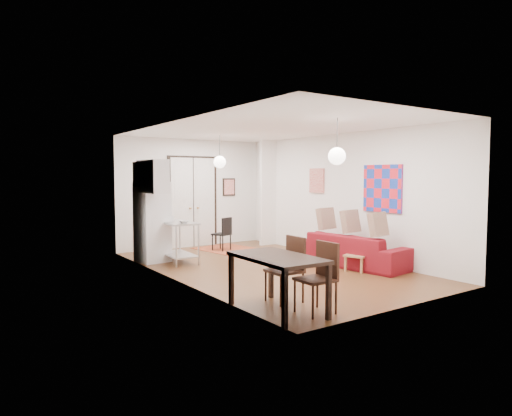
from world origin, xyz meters
TOP-DOWN VIEW (x-y plane):
  - floor at (0.00, 0.00)m, footprint 7.00×7.00m
  - ceiling at (0.00, 0.00)m, footprint 4.20×7.00m
  - wall_back at (0.00, 3.50)m, footprint 4.20×0.02m
  - wall_front at (0.00, -3.50)m, footprint 4.20×0.02m
  - wall_left at (-2.10, 0.00)m, footprint 0.02×7.00m
  - wall_right at (2.10, 0.00)m, footprint 0.02×7.00m
  - double_doors at (0.00, 3.46)m, footprint 1.44×0.06m
  - stub_partition at (1.85, 2.55)m, footprint 0.50×0.10m
  - wall_cabinet at (-1.92, 1.50)m, footprint 0.35×1.00m
  - painting_popart at (2.08, -1.25)m, footprint 0.05×1.00m
  - painting_abstract at (2.08, 0.80)m, footprint 0.05×0.50m
  - poster_back at (1.15, 3.47)m, footprint 0.40×0.03m
  - print_left at (-2.07, 2.00)m, footprint 0.03×0.44m
  - pendant_back at (0.00, 2.00)m, footprint 0.30×0.30m
  - pendant_front at (0.00, -2.00)m, footprint 0.30×0.30m
  - kilim_rug at (0.67, 1.58)m, footprint 1.81×3.59m
  - sofa at (1.57, -0.93)m, footprint 1.25×2.48m
  - coffee_table at (1.39, -1.30)m, footprint 0.86×0.66m
  - potted_plant at (1.49, -1.30)m, footprint 0.34×0.37m
  - kitchen_counter at (-1.31, 1.59)m, footprint 0.66×1.21m
  - bowl at (-1.31, 1.29)m, footprint 0.22×0.22m
  - soap_bottle at (-1.36, 1.84)m, footprint 0.09×0.09m
  - fridge at (-1.75, 1.98)m, footprint 0.70×0.70m
  - dining_table at (-1.75, -2.63)m, footprint 0.87×1.47m
  - dining_chair_near at (-1.35, -2.18)m, footprint 0.49×0.68m
  - dining_chair_far at (-1.35, -2.88)m, footprint 0.49×0.68m
  - black_side_chair at (0.29, 2.52)m, footprint 0.51×0.52m

SIDE VIEW (x-z plane):
  - floor at x=0.00m, z-range 0.00..0.00m
  - kilim_rug at x=0.67m, z-range 0.00..0.01m
  - coffee_table at x=1.39m, z-range 0.12..0.47m
  - sofa at x=1.57m, z-range 0.00..0.69m
  - black_side_chair at x=0.29m, z-range 0.07..0.92m
  - potted_plant at x=1.49m, z-range 0.34..0.67m
  - dining_chair_near at x=-1.35m, z-range 0.08..1.07m
  - dining_chair_far at x=-1.35m, z-range 0.08..1.07m
  - kitchen_counter at x=-1.31m, z-range 0.13..1.03m
  - dining_table at x=-1.75m, z-range 0.31..1.11m
  - fridge at x=-1.75m, z-range 0.00..1.78m
  - bowl at x=-1.31m, z-range 0.90..0.95m
  - soap_bottle at x=-1.36m, z-range 0.90..1.09m
  - double_doors at x=0.00m, z-range -0.05..2.45m
  - wall_back at x=0.00m, z-range 0.00..2.90m
  - wall_front at x=0.00m, z-range 0.00..2.90m
  - wall_left at x=-2.10m, z-range 0.00..2.90m
  - wall_right at x=2.10m, z-range 0.00..2.90m
  - stub_partition at x=1.85m, z-range 0.00..2.90m
  - poster_back at x=1.15m, z-range 1.35..1.85m
  - painting_popart at x=2.08m, z-range 1.15..2.15m
  - painting_abstract at x=2.08m, z-range 1.50..2.10m
  - wall_cabinet at x=-1.92m, z-range 1.55..2.25m
  - print_left at x=-2.07m, z-range 1.68..2.22m
  - pendant_back at x=0.00m, z-range 1.85..2.65m
  - pendant_front at x=0.00m, z-range 1.85..2.65m
  - ceiling at x=0.00m, z-range 2.89..2.91m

